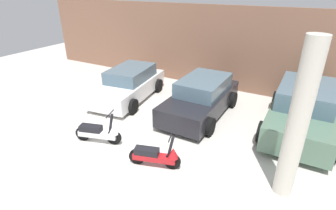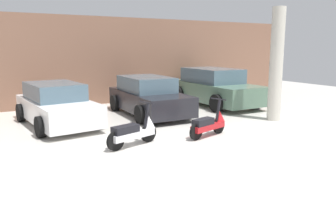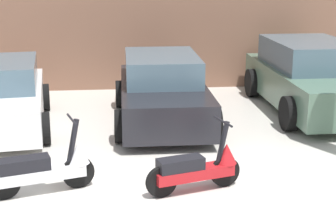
{
  "view_description": "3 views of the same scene",
  "coord_description": "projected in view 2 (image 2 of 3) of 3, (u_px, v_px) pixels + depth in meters",
  "views": [
    {
      "loc": [
        3.68,
        -3.88,
        4.4
      ],
      "look_at": [
        0.11,
        2.5,
        0.97
      ],
      "focal_mm": 28.0,
      "sensor_mm": 36.0,
      "label": 1
    },
    {
      "loc": [
        -4.29,
        -6.09,
        2.33
      ],
      "look_at": [
        0.18,
        2.2,
        0.68
      ],
      "focal_mm": 35.0,
      "sensor_mm": 36.0,
      "label": 2
    },
    {
      "loc": [
        -0.35,
        -5.69,
        3.0
      ],
      "look_at": [
        0.47,
        2.77,
        0.72
      ],
      "focal_mm": 55.0,
      "sensor_mm": 36.0,
      "label": 3
    }
  ],
  "objects": [
    {
      "name": "ground_plane",
      "position": [
        206.0,
        148.0,
        7.69
      ],
      "size": [
        28.0,
        28.0,
        0.0
      ],
      "primitive_type": "plane",
      "color": "silver"
    },
    {
      "name": "wall_back",
      "position": [
        107.0,
        61.0,
        13.62
      ],
      "size": [
        19.6,
        0.12,
        3.58
      ],
      "primitive_type": "cube",
      "color": "#845B47",
      "rests_on": "ground_plane"
    },
    {
      "name": "scooter_front_left",
      "position": [
        135.0,
        131.0,
        7.84
      ],
      "size": [
        1.42,
        0.69,
        1.02
      ],
      "rotation": [
        0.0,
        0.0,
        0.3
      ],
      "color": "black",
      "rests_on": "ground_plane"
    },
    {
      "name": "scooter_front_right",
      "position": [
        209.0,
        123.0,
        8.69
      ],
      "size": [
        1.36,
        0.65,
        0.97
      ],
      "rotation": [
        0.0,
        0.0,
        0.29
      ],
      "color": "black",
      "rests_on": "ground_plane"
    },
    {
      "name": "car_rear_left",
      "position": [
        56.0,
        105.0,
        9.95
      ],
      "size": [
        2.17,
        3.91,
        1.27
      ],
      "rotation": [
        0.0,
        0.0,
        -1.44
      ],
      "color": "white",
      "rests_on": "ground_plane"
    },
    {
      "name": "car_rear_center",
      "position": [
        148.0,
        97.0,
        11.51
      ],
      "size": [
        1.91,
        3.91,
        1.32
      ],
      "rotation": [
        0.0,
        0.0,
        -1.58
      ],
      "color": "black",
      "rests_on": "ground_plane"
    },
    {
      "name": "car_rear_right",
      "position": [
        215.0,
        87.0,
        13.5
      ],
      "size": [
        2.13,
        4.37,
        1.48
      ],
      "rotation": [
        0.0,
        0.0,
        -1.57
      ],
      "color": "#51705B",
      "rests_on": "ground_plane"
    },
    {
      "name": "support_column_side",
      "position": [
        276.0,
        65.0,
        10.4
      ],
      "size": [
        0.42,
        0.42,
        3.58
      ],
      "primitive_type": "cylinder",
      "color": "beige",
      "rests_on": "ground_plane"
    }
  ]
}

